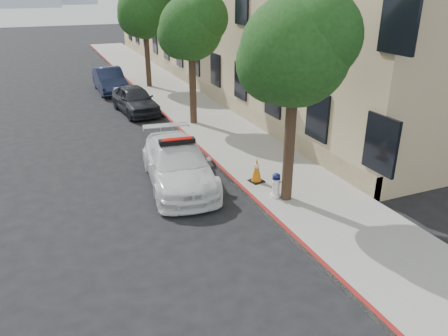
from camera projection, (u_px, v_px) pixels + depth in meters
ground at (169, 192)px, 13.22m from camera, size 120.00×120.00×0.00m
sidewalk at (181, 102)px, 22.95m from camera, size 3.20×50.00×0.15m
curb_strip at (153, 105)px, 22.40m from camera, size 0.12×50.00×0.15m
tree_near at (296, 51)px, 10.89m from camera, size 2.92×2.82×5.62m
tree_mid at (192, 28)px, 17.71m from camera, size 2.77×2.64×5.43m
tree_far at (145, 11)px, 24.40m from camera, size 3.10×3.00×5.81m
police_car at (178, 164)px, 13.51m from camera, size 2.43×4.84×1.50m
parked_car_mid at (135, 100)px, 21.02m from camera, size 1.90×3.94×1.30m
parked_car_far at (109, 80)px, 25.11m from camera, size 1.47×4.14×1.36m
fire_hydrant at (276, 185)px, 12.46m from camera, size 0.31×0.28×0.74m
traffic_cone at (257, 170)px, 13.41m from camera, size 0.47×0.47×0.77m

